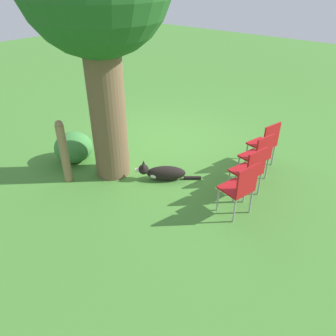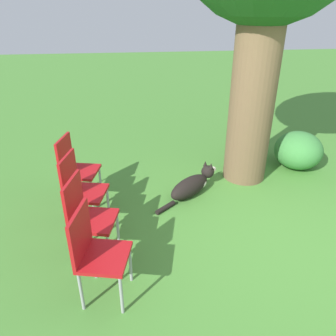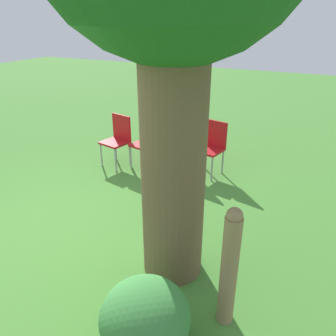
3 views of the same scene
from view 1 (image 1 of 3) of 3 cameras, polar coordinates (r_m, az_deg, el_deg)
name	(u,v)px [view 1 (image 1 of 3)]	position (r m, az deg, el deg)	size (l,w,h in m)	color
ground_plane	(160,146)	(7.35, -1.48, 3.77)	(30.00, 30.00, 0.00)	#478433
dog	(163,173)	(6.12, -0.96, -0.83)	(0.99, 0.85, 0.38)	black
fence_post	(64,151)	(6.15, -17.69, 2.78)	(0.15, 0.15, 1.21)	#937551
red_chair_0	(266,142)	(6.63, 16.63, 4.40)	(0.51, 0.52, 0.93)	#B21419
red_chair_1	(258,154)	(6.13, 15.47, 2.29)	(0.51, 0.52, 0.93)	#B21419
red_chair_2	(250,169)	(5.63, 14.12, -0.20)	(0.51, 0.52, 0.93)	#B21419
red_chair_3	(241,186)	(5.16, 12.52, -3.15)	(0.51, 0.52, 0.93)	#B21419
tennis_ball	(62,139)	(8.02, -18.05, 4.89)	(0.07, 0.07, 0.07)	blue
low_shrub	(74,147)	(6.94, -16.13, 3.51)	(0.76, 0.76, 0.61)	#3D843D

